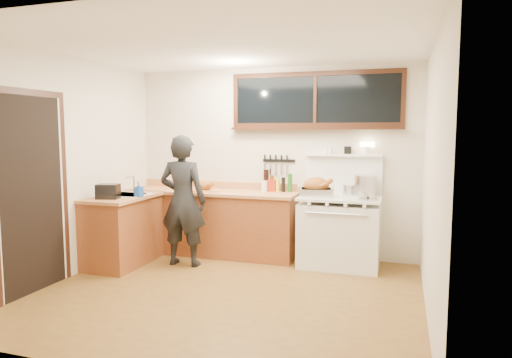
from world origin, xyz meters
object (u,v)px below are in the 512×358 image
(vintage_stove, at_px, (340,230))
(man, at_px, (183,201))
(roast_turkey, at_px, (316,188))
(cutting_board, at_px, (204,187))

(vintage_stove, bearing_deg, man, -163.00)
(man, height_order, roast_turkey, man)
(man, xyz_separation_m, roast_turkey, (1.63, 0.53, 0.16))
(roast_turkey, bearing_deg, vintage_stove, 11.09)
(vintage_stove, xyz_separation_m, man, (-1.93, -0.59, 0.37))
(vintage_stove, relative_size, man, 0.94)
(man, height_order, cutting_board, man)
(vintage_stove, distance_m, cutting_board, 1.94)
(man, bearing_deg, cutting_board, 84.52)
(man, xyz_separation_m, cutting_board, (0.05, 0.54, 0.11))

